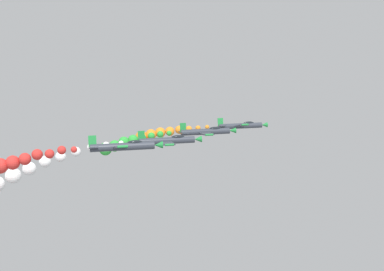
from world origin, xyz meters
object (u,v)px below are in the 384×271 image
at_px(airplane_lead, 241,126).
at_px(airplane_right_inner, 168,140).
at_px(airplane_left_inner, 206,132).
at_px(airplane_left_outer, 124,146).

bearing_deg(airplane_lead, airplane_right_inner, -40.43).
height_order(airplane_lead, airplane_left_inner, airplane_left_inner).
bearing_deg(airplane_right_inner, airplane_left_outer, -36.66).
bearing_deg(airplane_left_outer, airplane_left_inner, 142.02).
distance_m(airplane_left_inner, airplane_left_outer, 28.20).
bearing_deg(airplane_lead, airplane_left_outer, -39.22).
distance_m(airplane_lead, airplane_left_outer, 43.31).
bearing_deg(airplane_left_inner, airplane_lead, 138.47).
bearing_deg(airplane_left_outer, airplane_lead, 140.78).
height_order(airplane_lead, airplane_right_inner, airplane_right_inner).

